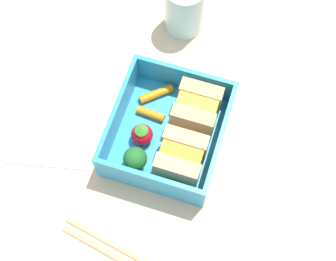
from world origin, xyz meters
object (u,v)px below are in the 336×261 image
(broccoli_floret, at_px, (135,159))
(sandwich_center_left, at_px, (181,158))
(strawberry_far_left, at_px, (142,134))
(chopstick_pair, at_px, (125,258))
(carrot_stick_far_left, at_px, (156,94))
(drinking_glass, at_px, (184,8))
(carrot_stick_left, at_px, (151,114))
(folded_napkin, at_px, (56,120))
(sandwich_left, at_px, (197,110))

(broccoli_floret, bearing_deg, sandwich_center_left, 107.79)
(strawberry_far_left, height_order, chopstick_pair, strawberry_far_left)
(carrot_stick_far_left, height_order, strawberry_far_left, strawberry_far_left)
(strawberry_far_left, distance_m, chopstick_pair, 0.16)
(broccoli_floret, height_order, drinking_glass, drinking_glass)
(carrot_stick_left, xyz_separation_m, chopstick_pair, (0.19, 0.03, -0.01))
(chopstick_pair, bearing_deg, sandwich_center_left, 167.15)
(drinking_glass, relative_size, folded_napkin, 0.60)
(carrot_stick_left, bearing_deg, strawberry_far_left, 0.45)
(broccoli_floret, distance_m, drinking_glass, 0.24)
(drinking_glass, bearing_deg, strawberry_far_left, 0.81)
(drinking_glass, bearing_deg, carrot_stick_far_left, 0.17)
(chopstick_pair, bearing_deg, carrot_stick_left, -171.22)
(sandwich_center_left, distance_m, strawberry_far_left, 0.06)
(strawberry_far_left, relative_size, folded_napkin, 0.26)
(sandwich_center_left, relative_size, drinking_glass, 0.70)
(sandwich_center_left, height_order, chopstick_pair, sandwich_center_left)
(sandwich_left, bearing_deg, sandwich_center_left, 0.00)
(carrot_stick_left, distance_m, drinking_glass, 0.17)
(carrot_stick_left, relative_size, strawberry_far_left, 1.11)
(drinking_glass, bearing_deg, carrot_stick_left, 0.89)
(sandwich_left, height_order, chopstick_pair, sandwich_left)
(sandwich_left, relative_size, carrot_stick_left, 1.49)
(carrot_stick_left, bearing_deg, sandwich_left, 103.98)
(sandwich_center_left, bearing_deg, carrot_stick_left, -132.89)
(sandwich_center_left, bearing_deg, folded_napkin, -94.24)
(broccoli_floret, distance_m, chopstick_pair, 0.12)
(carrot_stick_far_left, height_order, broccoli_floret, broccoli_floret)
(sandwich_center_left, relative_size, carrot_stick_left, 1.49)
(chopstick_pair, bearing_deg, strawberry_far_left, -169.29)
(carrot_stick_left, xyz_separation_m, folded_napkin, (0.04, -0.13, -0.02))
(sandwich_center_left, height_order, strawberry_far_left, sandwich_center_left)
(carrot_stick_far_left, relative_size, chopstick_pair, 0.27)
(sandwich_center_left, distance_m, drinking_glass, 0.23)
(chopstick_pair, distance_m, folded_napkin, 0.21)
(strawberry_far_left, xyz_separation_m, broccoli_floret, (0.04, 0.00, 0.01))
(carrot_stick_far_left, relative_size, strawberry_far_left, 1.37)
(sandwich_left, xyz_separation_m, strawberry_far_left, (0.05, -0.06, -0.01))
(sandwich_left, height_order, carrot_stick_left, sandwich_left)
(strawberry_far_left, distance_m, folded_napkin, 0.13)
(carrot_stick_far_left, relative_size, folded_napkin, 0.35)
(strawberry_far_left, relative_size, drinking_glass, 0.43)
(strawberry_far_left, xyz_separation_m, folded_napkin, (0.01, -0.13, -0.03))
(carrot_stick_left, distance_m, chopstick_pair, 0.19)
(sandwich_left, height_order, strawberry_far_left, sandwich_left)
(broccoli_floret, relative_size, chopstick_pair, 0.22)
(chopstick_pair, bearing_deg, carrot_stick_far_left, -171.89)
(carrot_stick_far_left, bearing_deg, broccoli_floret, 3.52)
(broccoli_floret, relative_size, drinking_glass, 0.47)
(carrot_stick_far_left, bearing_deg, sandwich_left, 75.19)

